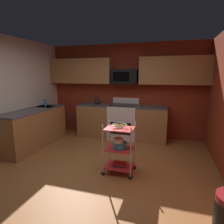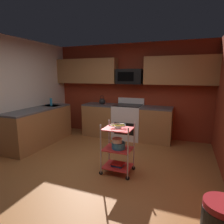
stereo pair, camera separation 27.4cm
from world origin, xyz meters
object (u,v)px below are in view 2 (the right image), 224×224
mixing_bowl_small (117,140)px  dish_soap_bottle (51,102)px  book_stack (118,164)px  rolling_cart (118,149)px  mixing_bowl_large (119,145)px  oven_range (128,121)px  microwave (130,77)px  fruit_bowl (118,126)px  kettle (102,101)px

mixing_bowl_small → dish_soap_bottle: dish_soap_bottle is taller
book_stack → dish_soap_bottle: bearing=153.1°
rolling_cart → mixing_bowl_large: size_ratio=3.63×
oven_range → microwave: microwave is taller
mixing_bowl_large → mixing_bowl_small: bearing=-124.1°
oven_range → rolling_cart: bearing=-78.5°
microwave → fruit_bowl: size_ratio=2.57×
fruit_bowl → mixing_bowl_small: (-0.01, -0.03, -0.26)m
mixing_bowl_small → book_stack: size_ratio=0.82×
dish_soap_bottle → kettle: bearing=32.6°
oven_range → mixing_bowl_large: 2.00m
microwave → mixing_bowl_small: (0.39, -2.09, -1.08)m
rolling_cart → kettle: 2.34m
fruit_bowl → kettle: 2.28m
oven_range → kettle: size_ratio=4.17×
book_stack → kettle: size_ratio=0.84×
mixing_bowl_large → fruit_bowl: bearing=180.0°
oven_range → dish_soap_bottle: size_ratio=5.50×
oven_range → kettle: kettle is taller
kettle → mixing_bowl_small: bearing=-59.5°
oven_range → mixing_bowl_large: (0.41, -1.96, 0.04)m
oven_range → mixing_bowl_large: size_ratio=4.37×
mixing_bowl_small → dish_soap_bottle: size_ratio=0.91×
mixing_bowl_small → kettle: kettle is taller
microwave → mixing_bowl_large: microwave is taller
oven_range → microwave: bearing=90.3°
fruit_bowl → book_stack: size_ratio=1.23×
oven_range → book_stack: oven_range is taller
rolling_cart → book_stack: (-0.00, 0.00, -0.29)m
book_stack → dish_soap_bottle: size_ratio=1.11×
rolling_cart → fruit_bowl: (-0.00, 0.00, 0.42)m
mixing_bowl_small → kettle: bearing=120.5°
mixing_bowl_small → fruit_bowl: bearing=77.1°
mixing_bowl_small → microwave: bearing=100.6°
microwave → rolling_cart: microwave is taller
fruit_bowl → mixing_bowl_large: size_ratio=1.08×
rolling_cart → kettle: (-1.17, 1.95, 0.54)m
microwave → fruit_bowl: bearing=-79.0°
microwave → dish_soap_bottle: microwave is taller
mixing_bowl_small → kettle: 2.33m
microwave → book_stack: size_ratio=3.15×
mixing_bowl_large → dish_soap_bottle: size_ratio=1.26×
microwave → rolling_cart: (0.40, -2.06, -1.25)m
book_stack → kettle: 2.43m
oven_range → fruit_bowl: 2.04m
microwave → mixing_bowl_small: 2.39m
fruit_bowl → mixing_bowl_large: fruit_bowl is taller
mixing_bowl_large → mixing_bowl_small: 0.11m
mixing_bowl_large → kettle: (-1.19, 1.95, 0.48)m
oven_range → mixing_bowl_small: 2.03m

